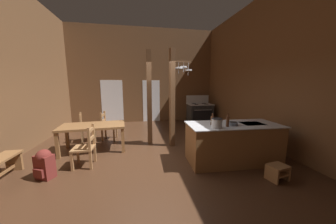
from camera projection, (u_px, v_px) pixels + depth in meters
ground_plane at (153, 159)px, 4.38m from camera, size 7.63×9.45×0.10m
wall_back at (144, 76)px, 8.27m from camera, size 7.63×0.14×4.51m
wall_right at (279, 70)px, 4.63m from camera, size 0.14×9.45×4.51m
glazed_door_back_left at (112, 102)px, 8.12m from camera, size 1.00×0.01×2.05m
glazed_panel_back_right at (151, 101)px, 8.46m from camera, size 0.84×0.01×2.05m
kitchen_island at (232, 143)px, 4.06m from camera, size 2.20×1.05×0.93m
stove_range at (200, 113)px, 8.10m from camera, size 1.15×0.83×1.32m
support_post_with_pot_rack at (174, 94)px, 4.95m from camera, size 0.70×0.30×2.86m
support_post_center at (149, 98)px, 5.15m from camera, size 0.14×0.14×2.86m
step_stool at (278, 171)px, 3.30m from camera, size 0.41×0.34×0.30m
dining_table at (93, 128)px, 4.73m from camera, size 1.76×1.03×0.74m
ladderback_chair_near_window at (108, 126)px, 5.70m from camera, size 0.49×0.49×0.95m
ladderback_chair_by_post at (86, 147)px, 3.82m from camera, size 0.45×0.45×0.95m
ladderback_chair_at_table_end at (86, 128)px, 5.49m from camera, size 0.54×0.54×0.95m
backpack at (44, 163)px, 3.34m from camera, size 0.38×0.37×0.60m
stockpot_on_counter at (217, 123)px, 3.62m from camera, size 0.30×0.23×0.20m
mixing_bowl_on_counter at (233, 124)px, 3.86m from camera, size 0.21×0.21×0.08m
bottle_tall_on_counter at (212, 120)px, 3.88m from camera, size 0.08×0.08×0.27m
bottle_short_on_counter at (228, 121)px, 3.72m from camera, size 0.07×0.07×0.29m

